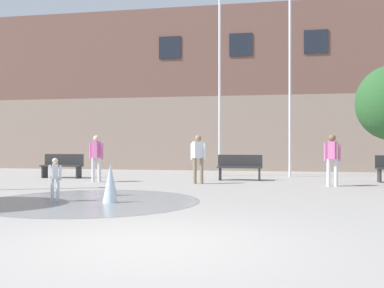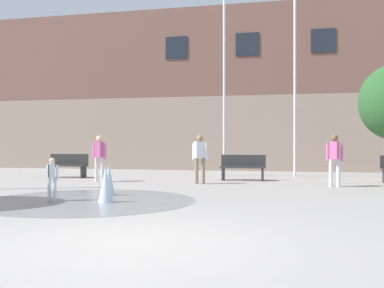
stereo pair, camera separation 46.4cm
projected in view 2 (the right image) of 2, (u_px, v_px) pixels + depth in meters
ground_plane at (128, 243)px, 5.89m from camera, size 100.00×100.00×0.00m
library_building at (253, 94)px, 24.40m from camera, size 36.00×6.05×8.06m
splash_fountain at (97, 191)px, 10.47m from camera, size 4.96×4.96×0.82m
park_bench_left_of_flagpoles at (68, 165)px, 17.35m from camera, size 1.60×0.44×0.91m
park_bench_under_right_flagpole at (243, 167)px, 16.00m from camera, size 1.60×0.44×0.91m
child_running at (52, 176)px, 10.24m from camera, size 0.31×0.24×0.99m
adult_watching at (99, 155)px, 15.45m from camera, size 0.50×0.35×1.59m
adult_near_bench at (335, 156)px, 13.61m from camera, size 0.50×0.38×1.59m
teen_by_trashcan at (200, 155)px, 14.61m from camera, size 0.50×0.36×1.59m
flagpole_left at (225, 62)px, 18.15m from camera, size 0.80×0.10×8.73m
flagpole_right at (296, 67)px, 17.54m from camera, size 0.80×0.10×8.13m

